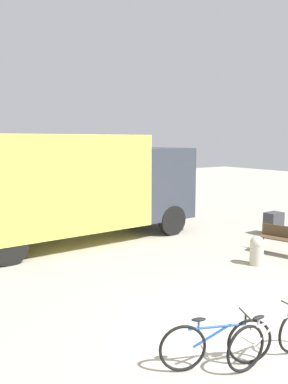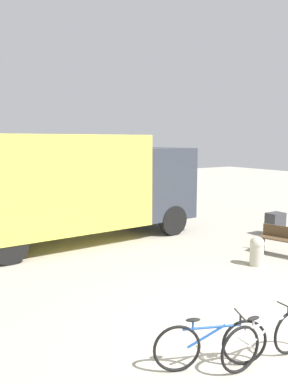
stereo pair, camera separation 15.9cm
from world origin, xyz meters
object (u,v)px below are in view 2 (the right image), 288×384
Objects in this scene: utility_box at (275,224)px; bollard_near_bench at (257,250)px; bicycle_middle at (266,339)px; bicycle_near at (211,344)px; delivery_truck at (77,183)px.

bollard_near_bench is at bearing -149.34° from utility_box.
bicycle_middle is 8.09m from utility_box.
utility_box is (7.23, 4.54, 0.03)m from bicycle_near.
delivery_truck reaches higher than utility_box.
utility_box is at bearing -28.07° from delivery_truck.
bicycle_near is 0.93× the size of bicycle_middle.
bicycle_middle is (0.79, -0.35, 0.00)m from bicycle_near.
bollard_near_bench is (3.38, 3.08, 0.05)m from bicycle_middle.
bicycle_middle is 2.14× the size of utility_box.
delivery_truck is 5.04× the size of bicycle_near.
utility_box is at bearing 30.66° from bollard_near_bench.
bicycle_near is 4.98m from bollard_near_bench.
bicycle_middle is 4.57m from bollard_near_bench.
utility_box is at bearing 41.82° from bicycle_middle.
bicycle_middle reaches higher than bollard_near_bench.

